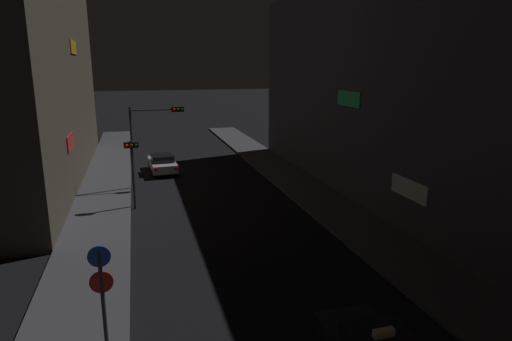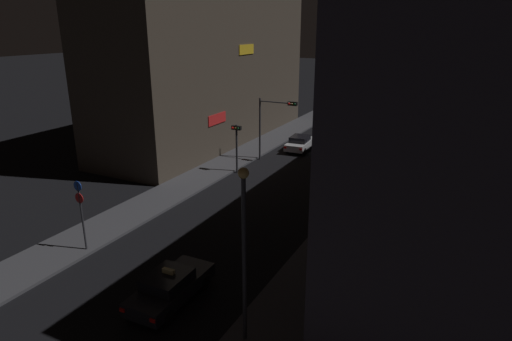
{
  "view_description": "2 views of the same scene",
  "coord_description": "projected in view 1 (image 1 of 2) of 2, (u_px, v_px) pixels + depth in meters",
  "views": [
    {
      "loc": [
        -4.2,
        1.41,
        8.09
      ],
      "look_at": [
        1.2,
        21.2,
        3.17
      ],
      "focal_mm": 31.02,
      "sensor_mm": 36.0,
      "label": 1
    },
    {
      "loc": [
        12.21,
        -2.71,
        11.48
      ],
      "look_at": [
        0.75,
        19.74,
        3.05
      ],
      "focal_mm": 30.67,
      "sensor_mm": 36.0,
      "label": 2
    }
  ],
  "objects": [
    {
      "name": "far_car",
      "position": [
        162.0,
        163.0,
        33.95
      ],
      "size": [
        2.07,
        4.55,
        1.42
      ],
      "color": "#B7B7BC",
      "rests_on": "ground_plane"
    },
    {
      "name": "sidewalk_left",
      "position": [
        102.0,
        205.0,
        25.97
      ],
      "size": [
        3.28,
        59.42,
        0.16
      ],
      "primitive_type": "cube",
      "color": "#424247",
      "rests_on": "ground_plane"
    },
    {
      "name": "sign_pole_left",
      "position": [
        104.0,
        305.0,
        10.61
      ],
      "size": [
        0.55,
        0.1,
        3.84
      ],
      "color": "#2D2D33",
      "rests_on": "sidewalk_left"
    },
    {
      "name": "building_facade_left",
      "position": [
        3.0,
        34.0,
        28.94
      ],
      "size": [
        8.43,
        27.67,
        20.12
      ],
      "color": "#473D33",
      "rests_on": "ground_plane"
    },
    {
      "name": "building_facade_right",
      "position": [
        410.0,
        89.0,
        26.98
      ],
      "size": [
        8.13,
        32.79,
        13.34
      ],
      "color": "#3D3842",
      "rests_on": "ground_plane"
    },
    {
      "name": "sidewalk_right",
      "position": [
        306.0,
        189.0,
        29.26
      ],
      "size": [
        3.28,
        59.42,
        0.16
      ],
      "primitive_type": "cube",
      "color": "#424247",
      "rests_on": "ground_plane"
    },
    {
      "name": "traffic_light_overhead",
      "position": [
        151.0,
        130.0,
        28.79
      ],
      "size": [
        3.51,
        0.42,
        5.5
      ],
      "color": "#2D2D33",
      "rests_on": "ground_plane"
    },
    {
      "name": "traffic_light_left_kerb",
      "position": [
        132.0,
        161.0,
        24.82
      ],
      "size": [
        0.8,
        0.42,
        3.99
      ],
      "color": "#2D2D33",
      "rests_on": "ground_plane"
    }
  ]
}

